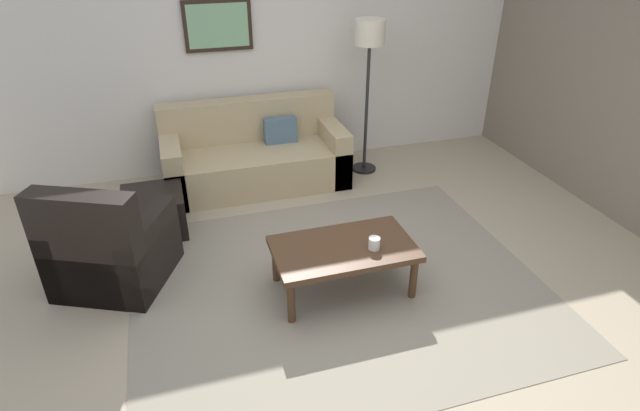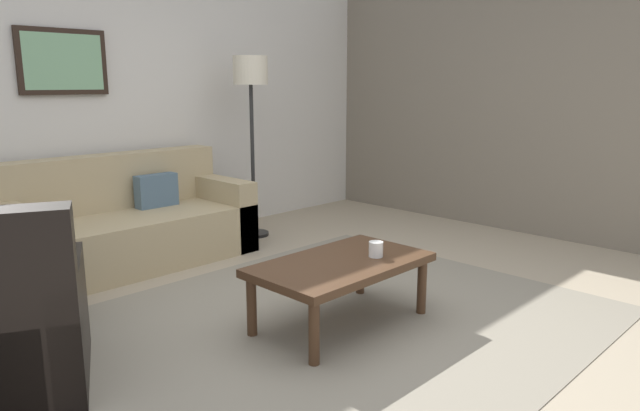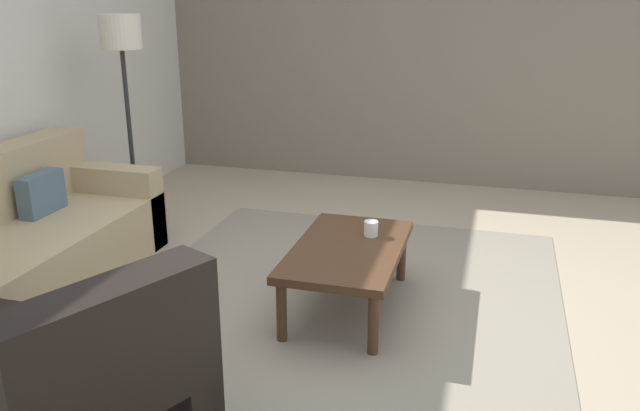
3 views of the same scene
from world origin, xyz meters
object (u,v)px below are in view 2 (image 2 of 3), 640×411
at_px(coffee_table, 341,269).
at_px(cup, 376,249).
at_px(ottoman, 18,297).
at_px(framed_artwork, 63,62).
at_px(lamp_standing, 251,89).
at_px(couch_main, 125,227).

relative_size(coffee_table, cup, 11.45).
bearing_deg(ottoman, cup, -41.70).
relative_size(coffee_table, framed_artwork, 1.55).
bearing_deg(lamp_standing, couch_main, 175.25).
height_order(coffee_table, lamp_standing, lamp_standing).
height_order(cup, lamp_standing, lamp_standing).
xyz_separation_m(cup, lamp_standing, (0.76, 2.14, 0.95)).
relative_size(coffee_table, lamp_standing, 0.64).
xyz_separation_m(lamp_standing, framed_artwork, (-1.50, 0.52, 0.22)).
relative_size(ottoman, framed_artwork, 0.79).
xyz_separation_m(cup, framed_artwork, (-0.74, 2.66, 1.17)).
bearing_deg(lamp_standing, coffee_table, -115.49).
bearing_deg(couch_main, coffee_table, -81.80).
bearing_deg(coffee_table, framed_artwork, 101.67).
relative_size(ottoman, cup, 5.83).
relative_size(couch_main, ottoman, 3.49).
xyz_separation_m(coffee_table, lamp_standing, (0.97, 2.04, 1.05)).
xyz_separation_m(ottoman, cup, (1.63, -1.45, 0.26)).
distance_m(couch_main, ottoman, 1.37).
distance_m(cup, lamp_standing, 2.46).
distance_m(coffee_table, cup, 0.25).
height_order(couch_main, lamp_standing, lamp_standing).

